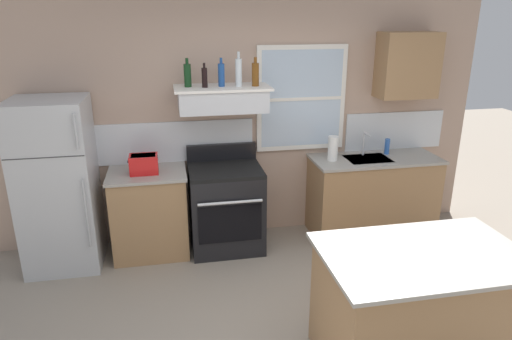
{
  "coord_description": "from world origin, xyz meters",
  "views": [
    {
      "loc": [
        -0.8,
        -2.65,
        2.46
      ],
      "look_at": [
        -0.05,
        1.2,
        1.1
      ],
      "focal_mm": 32.25,
      "sensor_mm": 36.0,
      "label": 1
    }
  ],
  "objects_px": {
    "toaster": "(144,164)",
    "bottle_clear_tall": "(239,72)",
    "refrigerator": "(58,185)",
    "kitchen_island": "(417,309)",
    "dish_soap_bottle": "(387,146)",
    "bottle_blue_liqueur": "(221,74)",
    "bottle_balsamic_dark": "(205,77)",
    "stove_range": "(226,207)",
    "bottle_amber_wine": "(255,74)",
    "bottle_dark_green_wine": "(188,75)",
    "paper_towel_roll": "(333,148)"
  },
  "relations": [
    {
      "from": "bottle_blue_liqueur",
      "to": "paper_towel_roll",
      "type": "bearing_deg",
      "value": -2.46
    },
    {
      "from": "bottle_blue_liqueur",
      "to": "dish_soap_bottle",
      "type": "relative_size",
      "value": 1.56
    },
    {
      "from": "bottle_blue_liqueur",
      "to": "bottle_clear_tall",
      "type": "bearing_deg",
      "value": -12.02
    },
    {
      "from": "bottle_dark_green_wine",
      "to": "kitchen_island",
      "type": "xyz_separation_m",
      "value": [
        1.43,
        -2.15,
        -1.41
      ]
    },
    {
      "from": "kitchen_island",
      "to": "bottle_amber_wine",
      "type": "bearing_deg",
      "value": 110.24
    },
    {
      "from": "refrigerator",
      "to": "toaster",
      "type": "height_order",
      "value": "refrigerator"
    },
    {
      "from": "bottle_balsamic_dark",
      "to": "paper_towel_roll",
      "type": "distance_m",
      "value": 1.58
    },
    {
      "from": "bottle_dark_green_wine",
      "to": "kitchen_island",
      "type": "bearing_deg",
      "value": -56.31
    },
    {
      "from": "bottle_clear_tall",
      "to": "dish_soap_bottle",
      "type": "xyz_separation_m",
      "value": [
        1.71,
        0.08,
        -0.89
      ]
    },
    {
      "from": "bottle_clear_tall",
      "to": "bottle_amber_wine",
      "type": "relative_size",
      "value": 1.19
    },
    {
      "from": "stove_range",
      "to": "bottle_dark_green_wine",
      "type": "height_order",
      "value": "bottle_dark_green_wine"
    },
    {
      "from": "dish_soap_bottle",
      "to": "kitchen_island",
      "type": "xyz_separation_m",
      "value": [
        -0.78,
        -2.17,
        -0.54
      ]
    },
    {
      "from": "bottle_blue_liqueur",
      "to": "dish_soap_bottle",
      "type": "height_order",
      "value": "bottle_blue_liqueur"
    },
    {
      "from": "paper_towel_roll",
      "to": "dish_soap_bottle",
      "type": "xyz_separation_m",
      "value": [
        0.69,
        0.1,
        -0.04
      ]
    },
    {
      "from": "toaster",
      "to": "dish_soap_bottle",
      "type": "xyz_separation_m",
      "value": [
        2.7,
        0.14,
        -0.01
      ]
    },
    {
      "from": "refrigerator",
      "to": "bottle_blue_liqueur",
      "type": "xyz_separation_m",
      "value": [
        1.65,
        0.11,
        1.02
      ]
    },
    {
      "from": "bottle_balsamic_dark",
      "to": "paper_towel_roll",
      "type": "height_order",
      "value": "bottle_balsamic_dark"
    },
    {
      "from": "toaster",
      "to": "dish_soap_bottle",
      "type": "bearing_deg",
      "value": 2.94
    },
    {
      "from": "bottle_balsamic_dark",
      "to": "dish_soap_bottle",
      "type": "distance_m",
      "value": 2.22
    },
    {
      "from": "bottle_amber_wine",
      "to": "kitchen_island",
      "type": "xyz_separation_m",
      "value": [
        0.77,
        -2.08,
        -1.41
      ]
    },
    {
      "from": "bottle_dark_green_wine",
      "to": "paper_towel_roll",
      "type": "relative_size",
      "value": 1.04
    },
    {
      "from": "kitchen_island",
      "to": "refrigerator",
      "type": "bearing_deg",
      "value": 143.87
    },
    {
      "from": "refrigerator",
      "to": "stove_range",
      "type": "distance_m",
      "value": 1.69
    },
    {
      "from": "toaster",
      "to": "bottle_clear_tall",
      "type": "bearing_deg",
      "value": 3.13
    },
    {
      "from": "bottle_amber_wine",
      "to": "paper_towel_roll",
      "type": "xyz_separation_m",
      "value": [
        0.86,
        -0.01,
        -0.82
      ]
    },
    {
      "from": "stove_range",
      "to": "bottle_clear_tall",
      "type": "bearing_deg",
      "value": 17.75
    },
    {
      "from": "toaster",
      "to": "stove_range",
      "type": "relative_size",
      "value": 0.27
    },
    {
      "from": "bottle_balsamic_dark",
      "to": "dish_soap_bottle",
      "type": "relative_size",
      "value": 1.32
    },
    {
      "from": "refrigerator",
      "to": "bottle_dark_green_wine",
      "type": "height_order",
      "value": "bottle_dark_green_wine"
    },
    {
      "from": "bottle_amber_wine",
      "to": "bottle_dark_green_wine",
      "type": "bearing_deg",
      "value": 173.67
    },
    {
      "from": "bottle_amber_wine",
      "to": "kitchen_island",
      "type": "bearing_deg",
      "value": -69.76
    },
    {
      "from": "stove_range",
      "to": "bottle_balsamic_dark",
      "type": "distance_m",
      "value": 1.39
    },
    {
      "from": "dish_soap_bottle",
      "to": "kitchen_island",
      "type": "relative_size",
      "value": 0.13
    },
    {
      "from": "bottle_balsamic_dark",
      "to": "bottle_clear_tall",
      "type": "xyz_separation_m",
      "value": [
        0.34,
        -0.0,
        0.04
      ]
    },
    {
      "from": "stove_range",
      "to": "toaster",
      "type": "bearing_deg",
      "value": -179.93
    },
    {
      "from": "bottle_blue_liqueur",
      "to": "paper_towel_roll",
      "type": "relative_size",
      "value": 1.04
    },
    {
      "from": "stove_range",
      "to": "bottle_dark_green_wine",
      "type": "bearing_deg",
      "value": 159.97
    },
    {
      "from": "bottle_blue_liqueur",
      "to": "dish_soap_bottle",
      "type": "distance_m",
      "value": 2.07
    },
    {
      "from": "refrigerator",
      "to": "kitchen_island",
      "type": "distance_m",
      "value": 3.43
    },
    {
      "from": "bottle_clear_tall",
      "to": "dish_soap_bottle",
      "type": "height_order",
      "value": "bottle_clear_tall"
    },
    {
      "from": "stove_range",
      "to": "dish_soap_bottle",
      "type": "xyz_separation_m",
      "value": [
        1.88,
        0.14,
        0.54
      ]
    },
    {
      "from": "bottle_dark_green_wine",
      "to": "bottle_balsamic_dark",
      "type": "xyz_separation_m",
      "value": [
        0.16,
        -0.07,
        -0.02
      ]
    },
    {
      "from": "stove_range",
      "to": "bottle_blue_liqueur",
      "type": "height_order",
      "value": "bottle_blue_liqueur"
    },
    {
      "from": "stove_range",
      "to": "refrigerator",
      "type": "bearing_deg",
      "value": -179.21
    },
    {
      "from": "bottle_clear_tall",
      "to": "bottle_blue_liqueur",
      "type": "bearing_deg",
      "value": 167.98
    },
    {
      "from": "bottle_amber_wine",
      "to": "dish_soap_bottle",
      "type": "height_order",
      "value": "bottle_amber_wine"
    },
    {
      "from": "toaster",
      "to": "kitchen_island",
      "type": "bearing_deg",
      "value": -46.6
    },
    {
      "from": "bottle_balsamic_dark",
      "to": "bottle_clear_tall",
      "type": "bearing_deg",
      "value": -0.65
    },
    {
      "from": "toaster",
      "to": "bottle_dark_green_wine",
      "type": "height_order",
      "value": "bottle_dark_green_wine"
    },
    {
      "from": "bottle_balsamic_dark",
      "to": "dish_soap_bottle",
      "type": "bearing_deg",
      "value": 2.25
    }
  ]
}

